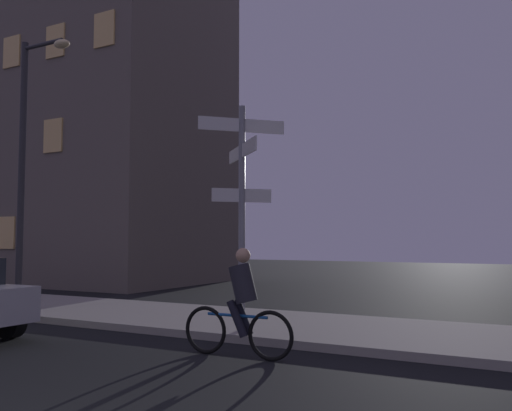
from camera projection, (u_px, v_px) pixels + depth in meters
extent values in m
cube|color=gray|center=(307.00, 328.00, 10.16)|extent=(40.00, 3.28, 0.14)
cylinder|color=gray|center=(242.00, 217.00, 9.62)|extent=(0.12, 0.12, 4.01)
cube|color=white|center=(242.00, 125.00, 9.73)|extent=(1.16, 1.16, 0.24)
cube|color=white|center=(242.00, 151.00, 9.70)|extent=(1.26, 1.26, 0.24)
cube|color=white|center=(242.00, 195.00, 9.64)|extent=(0.80, 0.80, 0.24)
cylinder|color=#2D2D30|center=(22.00, 173.00, 13.12)|extent=(0.16, 0.16, 6.46)
cylinder|color=#2D2D30|center=(43.00, 44.00, 13.02)|extent=(1.28, 0.10, 0.10)
ellipsoid|color=#F9E099|center=(62.00, 44.00, 12.71)|extent=(0.44, 0.28, 0.20)
cylinder|color=black|center=(10.00, 320.00, 9.50)|extent=(0.64, 0.22, 0.64)
torus|color=black|center=(206.00, 330.00, 8.21)|extent=(0.72, 0.07, 0.72)
torus|color=black|center=(271.00, 336.00, 7.71)|extent=(0.72, 0.07, 0.72)
cylinder|color=#1959A5|center=(237.00, 316.00, 7.98)|extent=(1.00, 0.06, 0.04)
cylinder|color=#26262D|center=(243.00, 284.00, 7.96)|extent=(0.46, 0.33, 0.61)
sphere|color=tan|center=(243.00, 255.00, 7.99)|extent=(0.22, 0.22, 0.22)
cylinder|color=black|center=(237.00, 319.00, 7.87)|extent=(0.34, 0.12, 0.55)
cylinder|color=black|center=(243.00, 317.00, 8.03)|extent=(0.34, 0.12, 0.55)
cube|color=#6B6056|center=(83.00, 88.00, 23.64)|extent=(11.74, 7.14, 16.76)
cube|color=#F2C672|center=(6.00, 233.00, 20.06)|extent=(0.90, 0.06, 1.20)
cube|color=#F2C672|center=(53.00, 136.00, 19.18)|extent=(0.90, 0.06, 1.20)
cube|color=#F2C672|center=(12.00, 52.00, 20.50)|extent=(0.90, 0.06, 1.20)
cube|color=#F2C672|center=(55.00, 41.00, 19.40)|extent=(0.90, 0.06, 1.20)
cube|color=#F2C672|center=(104.00, 29.00, 18.30)|extent=(0.90, 0.06, 1.20)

